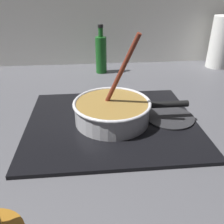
# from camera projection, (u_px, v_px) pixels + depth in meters

# --- Properties ---
(ground) EXTENTS (2.40, 1.60, 0.04)m
(ground) POSITION_uv_depth(u_px,v_px,m) (91.00, 144.00, 0.75)
(ground) COLOR #4C4C51
(backsplash_wall) EXTENTS (2.40, 0.02, 0.55)m
(backsplash_wall) POSITION_uv_depth(u_px,v_px,m) (86.00, 14.00, 1.30)
(backsplash_wall) COLOR silver
(backsplash_wall) RESTS_ON ground
(hob_plate) EXTENTS (0.56, 0.48, 0.01)m
(hob_plate) POSITION_uv_depth(u_px,v_px,m) (112.00, 122.00, 0.82)
(hob_plate) COLOR black
(hob_plate) RESTS_ON ground
(burner_ring) EXTENTS (0.18, 0.18, 0.01)m
(burner_ring) POSITION_uv_depth(u_px,v_px,m) (112.00, 120.00, 0.81)
(burner_ring) COLOR #592D0C
(burner_ring) RESTS_ON hob_plate
(spare_burner) EXTENTS (0.17, 0.17, 0.01)m
(spare_burner) POSITION_uv_depth(u_px,v_px,m) (170.00, 117.00, 0.83)
(spare_burner) COLOR #262628
(spare_burner) RESTS_ON hob_plate
(cooking_pan) EXTENTS (0.38, 0.25, 0.29)m
(cooking_pan) POSITION_uv_depth(u_px,v_px,m) (113.00, 110.00, 0.79)
(cooking_pan) COLOR silver
(cooking_pan) RESTS_ON hob_plate
(sauce_bottle) EXTENTS (0.06, 0.06, 0.24)m
(sauce_bottle) POSITION_uv_depth(u_px,v_px,m) (101.00, 54.00, 1.24)
(sauce_bottle) COLOR #19591E
(sauce_bottle) RESTS_ON ground
(paper_towel_roll) EXTENTS (0.11, 0.11, 0.27)m
(paper_towel_roll) POSITION_uv_depth(u_px,v_px,m) (220.00, 42.00, 1.31)
(paper_towel_roll) COLOR white
(paper_towel_roll) RESTS_ON ground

